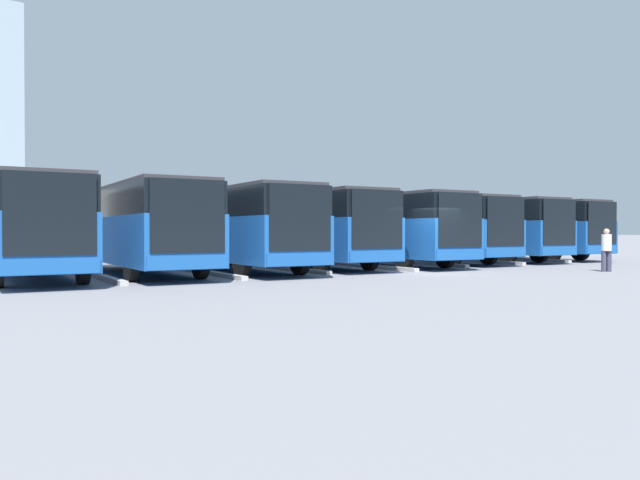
# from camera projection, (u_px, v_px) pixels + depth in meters

# --- Properties ---
(ground_plane) EXTENTS (600.00, 600.00, 0.00)m
(ground_plane) POSITION_uv_depth(u_px,v_px,m) (432.00, 273.00, 23.99)
(ground_plane) COLOR gray
(bus_0) EXTENTS (3.69, 11.51, 3.24)m
(bus_0) POSITION_uv_depth(u_px,v_px,m) (516.00, 228.00, 36.46)
(bus_0) COLOR #19519E
(bus_0) RESTS_ON ground_plane
(curb_divider_0) EXTENTS (0.88, 6.35, 0.15)m
(curb_divider_0) POSITION_uv_depth(u_px,v_px,m) (521.00, 259.00, 34.02)
(curb_divider_0) COLOR #B2B2AD
(curb_divider_0) RESTS_ON ground_plane
(bus_1) EXTENTS (3.69, 11.51, 3.24)m
(bus_1) POSITION_uv_depth(u_px,v_px,m) (474.00, 228.00, 34.23)
(bus_1) COLOR #19519E
(bus_1) RESTS_ON ground_plane
(curb_divider_1) EXTENTS (0.88, 6.35, 0.15)m
(curb_divider_1) POSITION_uv_depth(u_px,v_px,m) (475.00, 261.00, 31.79)
(curb_divider_1) COLOR #B2B2AD
(curb_divider_1) RESTS_ON ground_plane
(bus_2) EXTENTS (3.69, 11.51, 3.24)m
(bus_2) POSITION_uv_depth(u_px,v_px,m) (423.00, 227.00, 32.16)
(bus_2) COLOR #19519E
(bus_2) RESTS_ON ground_plane
(curb_divider_2) EXTENTS (0.88, 6.35, 0.15)m
(curb_divider_2) POSITION_uv_depth(u_px,v_px,m) (420.00, 263.00, 29.72)
(curb_divider_2) COLOR #B2B2AD
(curb_divider_2) RESTS_ON ground_plane
(bus_3) EXTENTS (3.69, 11.51, 3.24)m
(bus_3) POSITION_uv_depth(u_px,v_px,m) (377.00, 227.00, 29.37)
(bus_3) COLOR #19519E
(bus_3) RESTS_ON ground_plane
(curb_divider_3) EXTENTS (0.88, 6.35, 0.15)m
(curb_divider_3) POSITION_uv_depth(u_px,v_px,m) (370.00, 266.00, 26.93)
(curb_divider_3) COLOR #B2B2AD
(curb_divider_3) RESTS_ON ground_plane
(bus_4) EXTENTS (3.69, 11.51, 3.24)m
(bus_4) POSITION_uv_depth(u_px,v_px,m) (304.00, 227.00, 27.68)
(bus_4) COLOR #19519E
(bus_4) RESTS_ON ground_plane
(curb_divider_4) EXTENTS (0.88, 6.35, 0.15)m
(curb_divider_4) POSITION_uv_depth(u_px,v_px,m) (289.00, 269.00, 25.24)
(curb_divider_4) COLOR #B2B2AD
(curb_divider_4) RESTS_ON ground_plane
(bus_5) EXTENTS (3.69, 11.51, 3.24)m
(bus_5) POSITION_uv_depth(u_px,v_px,m) (234.00, 226.00, 25.04)
(bus_5) COLOR #19519E
(bus_5) RESTS_ON ground_plane
(curb_divider_5) EXTENTS (0.88, 6.35, 0.15)m
(curb_divider_5) POSITION_uv_depth(u_px,v_px,m) (210.00, 273.00, 22.61)
(curb_divider_5) COLOR #B2B2AD
(curb_divider_5) RESTS_ON ground_plane
(bus_6) EXTENTS (3.69, 11.51, 3.24)m
(bus_6) POSITION_uv_depth(u_px,v_px,m) (139.00, 225.00, 23.08)
(bus_6) COLOR #19519E
(bus_6) RESTS_ON ground_plane
(curb_divider_6) EXTENTS (0.88, 6.35, 0.15)m
(curb_divider_6) POSITION_uv_depth(u_px,v_px,m) (102.00, 277.00, 20.65)
(curb_divider_6) COLOR #B2B2AD
(curb_divider_6) RESTS_ON ground_plane
(bus_7) EXTENTS (3.69, 11.51, 3.24)m
(bus_7) POSITION_uv_depth(u_px,v_px,m) (29.00, 225.00, 20.94)
(bus_7) COLOR #19519E
(bus_7) RESTS_ON ground_plane
(pedestrian) EXTENTS (0.52, 0.52, 1.70)m
(pedestrian) POSITION_uv_depth(u_px,v_px,m) (606.00, 249.00, 24.53)
(pedestrian) COLOR #38384C
(pedestrian) RESTS_ON ground_plane
(station_building) EXTENTS (37.54, 13.80, 4.04)m
(station_building) POSITION_uv_depth(u_px,v_px,m) (166.00, 225.00, 45.17)
(station_building) COLOR beige
(station_building) RESTS_ON ground_plane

